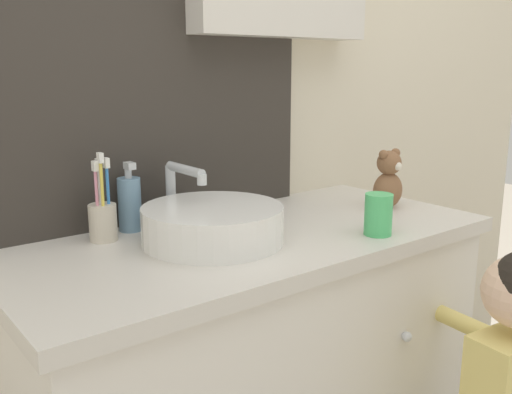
# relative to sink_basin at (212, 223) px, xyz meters

# --- Properties ---
(wall_back) EXTENTS (3.20, 0.18, 2.50)m
(wall_back) POSITION_rel_sink_basin_xyz_m (0.12, 0.28, 0.40)
(wall_back) COLOR beige
(wall_back) RESTS_ON ground_plane
(sink_basin) EXTENTS (0.31, 0.36, 0.16)m
(sink_basin) POSITION_rel_sink_basin_xyz_m (0.00, 0.00, 0.00)
(sink_basin) COLOR white
(sink_basin) RESTS_ON vanity_counter
(toothbrush_holder) EXTENTS (0.06, 0.06, 0.20)m
(toothbrush_holder) POSITION_rel_sink_basin_xyz_m (-0.18, 0.16, 0.01)
(toothbrush_holder) COLOR beige
(toothbrush_holder) RESTS_ON vanity_counter
(soap_dispenser) EXTENTS (0.05, 0.05, 0.16)m
(soap_dispenser) POSITION_rel_sink_basin_xyz_m (-0.10, 0.19, 0.02)
(soap_dispenser) COLOR #6B93B2
(soap_dispenser) RESTS_ON vanity_counter
(teddy_bear) EXTENTS (0.09, 0.07, 0.16)m
(teddy_bear) POSITION_rel_sink_basin_xyz_m (0.55, -0.03, 0.03)
(teddy_bear) COLOR brown
(teddy_bear) RESTS_ON vanity_counter
(drinking_cup) EXTENTS (0.06, 0.06, 0.10)m
(drinking_cup) POSITION_rel_sink_basin_xyz_m (0.33, -0.19, 0.00)
(drinking_cup) COLOR #4CC670
(drinking_cup) RESTS_ON vanity_counter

